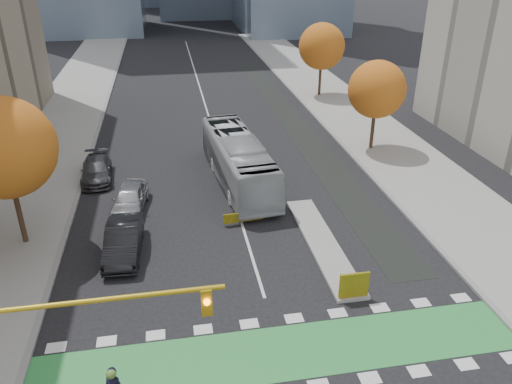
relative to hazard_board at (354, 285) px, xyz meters
name	(u,v)px	position (x,y,z in m)	size (l,w,h in m)	color
ground	(290,381)	(-4.00, -4.20, -0.80)	(300.00, 300.00, 0.00)	black
sidewalk_west	(30,183)	(-17.50, 15.80, -0.73)	(7.00, 120.00, 0.15)	gray
sidewalk_east	(399,156)	(9.50, 15.80, -0.73)	(7.00, 120.00, 0.15)	gray
curb_west	(83,179)	(-14.00, 15.80, -0.73)	(0.30, 120.00, 0.16)	gray
curb_east	(356,160)	(6.00, 15.80, -0.73)	(0.30, 120.00, 0.16)	gray
bike_crossing	(281,352)	(-4.00, -2.70, -0.79)	(20.00, 3.00, 0.01)	#2E8E3F
centre_line	(203,96)	(-4.00, 35.80, -0.80)	(0.15, 70.00, 0.01)	silver
bike_lane_paint	(292,121)	(3.50, 25.80, -0.80)	(2.50, 50.00, 0.01)	black
median_island	(322,243)	(0.00, 4.80, -0.72)	(1.60, 10.00, 0.16)	gray
hazard_board	(354,285)	(0.00, 0.00, 0.00)	(1.40, 0.12, 1.30)	yellow
tree_west	(4,148)	(-16.00, 7.80, 4.82)	(5.20, 5.20, 8.22)	#332114
tree_east_near	(377,90)	(8.00, 17.80, 4.06)	(4.40, 4.40, 7.08)	#332114
tree_east_far	(322,46)	(8.50, 33.80, 4.44)	(4.80, 4.80, 7.65)	#332114
traffic_signal_west	(47,334)	(-11.93, -4.71, 3.23)	(8.53, 0.56, 5.20)	#BF9914
bus	(238,160)	(-3.36, 13.55, 0.86)	(2.80, 11.95, 3.33)	#B3B8BB
parked_car_a	(130,198)	(-10.50, 10.80, -0.02)	(1.85, 4.59, 1.56)	#A5A6AB
parked_car_b	(123,240)	(-10.60, 5.80, 0.02)	(1.73, 4.96, 1.63)	black
parked_car_c	(96,170)	(-13.00, 15.80, -0.09)	(1.98, 4.87, 1.41)	#434348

